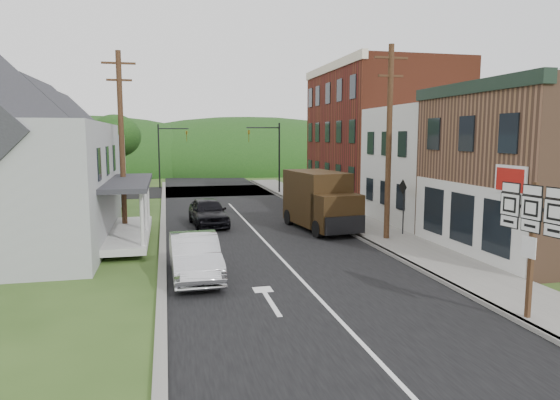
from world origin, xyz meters
TOP-DOWN VIEW (x-y plane):
  - ground at (0.00, 0.00)m, footprint 120.00×120.00m
  - road at (0.00, 10.00)m, footprint 9.00×90.00m
  - cross_road at (0.00, 27.00)m, footprint 60.00×9.00m
  - sidewalk_right at (5.90, 8.00)m, footprint 2.80×55.00m
  - curb_right at (4.55, 8.00)m, footprint 0.20×55.00m
  - curb_left at (-4.65, 8.00)m, footprint 0.30×55.00m
  - storefront_tan at (11.30, 0.00)m, footprint 8.00×8.00m
  - storefront_white at (11.30, 7.50)m, footprint 8.00×7.00m
  - storefront_red at (11.30, 17.00)m, footprint 8.00×12.00m
  - house_blue at (-11.00, 17.00)m, footprint 7.14×8.16m
  - house_cream at (-11.50, 26.00)m, footprint 7.14×8.16m
  - utility_pole_right at (5.60, 3.50)m, footprint 1.60×0.26m
  - utility_pole_left at (-6.50, 8.00)m, footprint 1.60×0.26m
  - traffic_signal_right at (4.30, 23.50)m, footprint 2.87×0.20m
  - traffic_signal_left at (-4.30, 30.50)m, footprint 2.87×0.20m
  - tree_left_d at (-9.00, 32.00)m, footprint 4.80×4.80m
  - forested_ridge at (0.00, 55.00)m, footprint 90.00×30.00m
  - silver_sedan at (-3.53, -0.71)m, footprint 1.73×4.64m
  - dark_sedan at (-2.22, 9.42)m, footprint 2.15×4.61m
  - delivery_van at (3.41, 6.91)m, footprint 2.88×5.70m
  - route_sign_cluster at (4.75, -6.91)m, footprint 0.31×2.04m
  - warning_sign at (6.77, 4.22)m, footprint 0.13×0.74m

SIDE VIEW (x-z plane):
  - ground at x=0.00m, z-range 0.00..0.00m
  - road at x=0.00m, z-range -0.01..0.01m
  - cross_road at x=0.00m, z-range -0.01..0.01m
  - forested_ridge at x=0.00m, z-range -8.00..8.00m
  - curb_left at x=-4.65m, z-range 0.00..0.12m
  - sidewalk_right at x=5.90m, z-range 0.00..0.15m
  - curb_right at x=4.55m, z-range 0.00..0.15m
  - silver_sedan at x=-3.53m, z-range 0.00..1.52m
  - dark_sedan at x=-2.22m, z-range 0.00..1.53m
  - delivery_van at x=3.41m, z-range 0.02..3.07m
  - warning_sign at x=6.77m, z-range 0.52..3.22m
  - route_sign_cluster at x=4.75m, z-range 0.68..4.27m
  - storefront_white at x=11.30m, z-range 0.00..6.50m
  - storefront_tan at x=11.30m, z-range 0.00..7.00m
  - house_blue at x=-11.00m, z-range 0.05..7.33m
  - house_cream at x=-11.50m, z-range 0.05..7.33m
  - traffic_signal_right at x=4.30m, z-range 0.76..6.76m
  - traffic_signal_left at x=-4.30m, z-range 0.76..6.76m
  - utility_pole_right at x=5.60m, z-range 0.16..9.16m
  - utility_pole_left at x=-6.50m, z-range 0.16..9.16m
  - tree_left_d at x=-9.00m, z-range 1.41..8.35m
  - storefront_red at x=11.30m, z-range 0.00..10.00m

